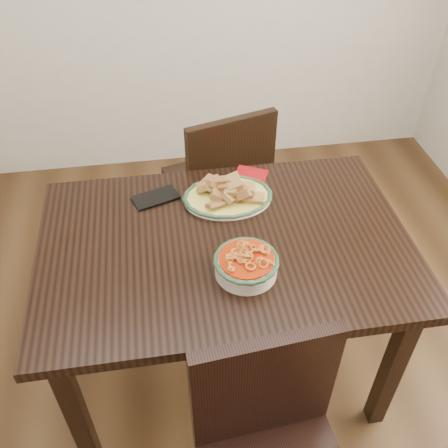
{
  "coord_description": "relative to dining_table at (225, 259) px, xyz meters",
  "views": [
    {
      "loc": [
        -0.1,
        -1.13,
        1.95
      ],
      "look_at": [
        0.1,
        0.13,
        0.81
      ],
      "focal_mm": 40.0,
      "sensor_mm": 36.0,
      "label": 1
    }
  ],
  "objects": [
    {
      "name": "floor",
      "position": [
        -0.1,
        -0.11,
        -0.66
      ],
      "size": [
        3.5,
        3.5,
        0.0
      ],
      "primitive_type": "plane",
      "color": "#372311",
      "rests_on": "ground"
    },
    {
      "name": "dining_table",
      "position": [
        0.0,
        0.0,
        0.0
      ],
      "size": [
        1.29,
        0.86,
        0.75
      ],
      "color": "black",
      "rests_on": "ground"
    },
    {
      "name": "chair_far",
      "position": [
        0.09,
        0.68,
        -0.16
      ],
      "size": [
        0.52,
        0.52,
        0.89
      ],
      "rotation": [
        0.0,
        0.0,
        3.42
      ],
      "color": "black",
      "rests_on": "ground"
    },
    {
      "name": "fish_plate",
      "position": [
        0.05,
        0.22,
        0.13
      ],
      "size": [
        0.33,
        0.26,
        0.11
      ],
      "color": "beige",
      "rests_on": "dining_table"
    },
    {
      "name": "noodle_bowl",
      "position": [
        0.04,
        -0.16,
        0.13
      ],
      "size": [
        0.21,
        0.21,
        0.08
      ],
      "color": "beige",
      "rests_on": "dining_table"
    },
    {
      "name": "smartphone",
      "position": [
        -0.23,
        0.27,
        0.09
      ],
      "size": [
        0.19,
        0.14,
        0.01
      ],
      "primitive_type": "cube",
      "rotation": [
        0.0,
        0.0,
        0.34
      ],
      "color": "black",
      "rests_on": "dining_table"
    },
    {
      "name": "napkin",
      "position": [
        0.16,
        0.35,
        0.1
      ],
      "size": [
        0.16,
        0.15,
        0.01
      ],
      "primitive_type": "cube",
      "rotation": [
        0.0,
        0.0,
        -0.47
      ],
      "color": "#970B0E",
      "rests_on": "dining_table"
    }
  ]
}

